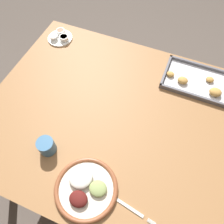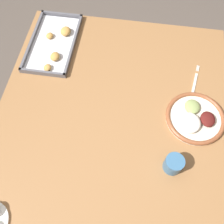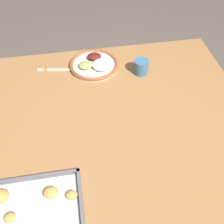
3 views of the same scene
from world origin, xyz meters
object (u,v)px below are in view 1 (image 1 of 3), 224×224
(dinner_plate, at_px, (86,188))
(baking_tray, at_px, (201,83))
(drinking_cup, at_px, (47,146))
(saucer_plate, at_px, (60,37))
(fork, at_px, (128,206))

(dinner_plate, distance_m, baking_tray, 0.81)
(baking_tray, height_order, drinking_cup, drinking_cup)
(dinner_plate, bearing_deg, saucer_plate, 125.62)
(dinner_plate, distance_m, drinking_cup, 0.25)
(saucer_plate, xyz_separation_m, drinking_cup, (0.31, -0.66, 0.02))
(dinner_plate, distance_m, saucer_plate, 0.93)
(fork, distance_m, drinking_cup, 0.43)
(drinking_cup, bearing_deg, fork, -12.26)
(dinner_plate, xyz_separation_m, fork, (0.18, 0.00, -0.01))
(fork, relative_size, saucer_plate, 1.47)
(saucer_plate, relative_size, baking_tray, 0.36)
(baking_tray, relative_size, drinking_cup, 5.51)
(dinner_plate, distance_m, fork, 0.19)
(dinner_plate, relative_size, saucer_plate, 1.75)
(baking_tray, bearing_deg, drinking_cup, -131.87)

